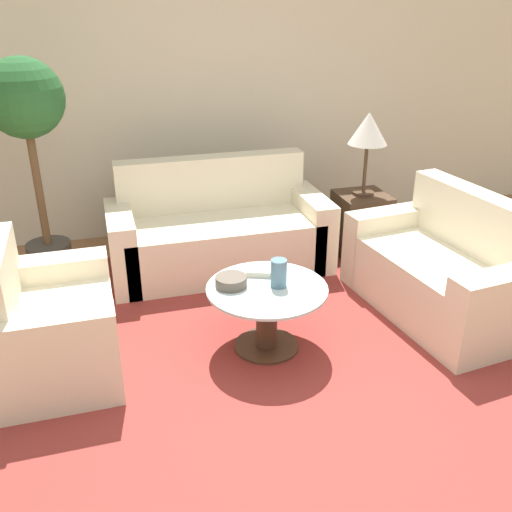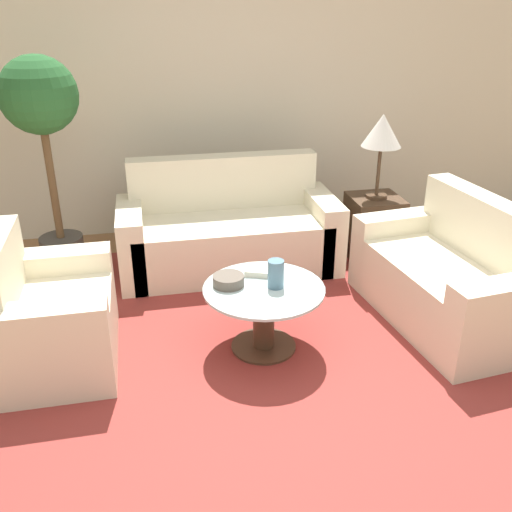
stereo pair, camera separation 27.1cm
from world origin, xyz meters
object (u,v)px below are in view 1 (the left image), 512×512
Objects in this scene: table_lamp at (368,131)px; bowl at (231,281)px; loveseat at (445,273)px; potted_plant at (29,131)px; vase at (279,273)px; armchair at (44,329)px; sofa_main at (218,233)px; coffee_table at (267,309)px; book_stack at (263,270)px.

bowl is (-1.44, -1.13, -0.62)m from table_lamp.
potted_plant is (-2.75, 1.26, 0.92)m from loveseat.
vase is at bearing -43.59° from potted_plant.
armchair is 2.91m from table_lamp.
vase is (0.10, -1.31, 0.24)m from sofa_main.
coffee_table is 0.26m from vase.
sofa_main is at bearing -136.90° from loveseat.
sofa_main is at bearing 175.47° from table_lamp.
table_lamp is at bearing -3.79° from potted_plant.
loveseat reaches higher than vase.
table_lamp is (1.23, 1.20, 0.81)m from coffee_table.
table_lamp reaches higher than coffee_table.
book_stack is (-1.20, -1.01, -0.63)m from table_lamp.
table_lamp is at bearing -4.53° from sofa_main.
coffee_table is 0.27m from book_stack.
coffee_table is (-1.37, -0.12, -0.01)m from loveseat.
potted_plant is 1.90m from bowl.
bowl is at bearing -95.08° from loveseat.
loveseat is 0.85× the size of potted_plant.
loveseat is at bearing 5.60° from vase.
coffee_table is (1.35, -0.13, -0.01)m from armchair.
vase is (0.07, -0.01, 0.25)m from coffee_table.
table_lamp reaches higher than bowl.
table_lamp is at bearing -179.27° from loveseat.
vase is 0.92× the size of bowl.
sofa_main is 1.77m from armchair.
table_lamp reaches higher than book_stack.
book_stack is at bearing 100.93° from vase.
book_stack is at bearing -86.75° from sofa_main.
loveseat is (1.40, -1.18, -0.00)m from sofa_main.
vase reaches higher than book_stack.
armchair is at bearing 174.61° from coffee_table.
table_lamp is 1.77m from vase.
potted_plant is 8.74× the size of bowl.
vase is (-1.16, -1.21, -0.56)m from table_lamp.
loveseat is 1.91× the size of coffee_table.
armchair is 0.65× the size of loveseat.
book_stack is (1.39, 0.07, 0.17)m from armchair.
sofa_main is at bearing 114.06° from book_stack.
sofa_main is 6.74× the size of book_stack.
table_lamp reaches higher than vase.
vase is 0.30m from bowl.
loveseat is 1.33m from vase.
bowl is at bearing -133.58° from book_stack.
vase is (1.43, -0.13, 0.24)m from armchair.
potted_plant reaches higher than book_stack.
coffee_table is (0.03, -1.30, -0.01)m from sofa_main.
bowl is at bearing -93.08° from armchair.
book_stack reaches higher than coffee_table.
bowl is at bearing -98.52° from sofa_main.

